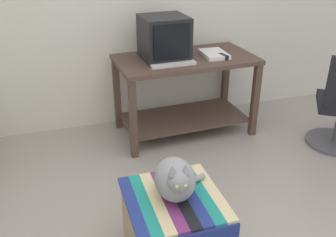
{
  "coord_description": "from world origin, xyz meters",
  "views": [
    {
      "loc": [
        -0.71,
        -1.56,
        1.81
      ],
      "look_at": [
        0.04,
        0.85,
        0.55
      ],
      "focal_mm": 40.61,
      "sensor_mm": 36.0,
      "label": 1
    }
  ],
  "objects_px": {
    "tv_monitor": "(164,38)",
    "keyboard": "(172,63)",
    "stapler": "(223,57)",
    "ottoman_with_blanket": "(174,225)",
    "book": "(214,54)",
    "cat": "(176,179)",
    "desk": "(185,82)"
  },
  "relations": [
    {
      "from": "tv_monitor",
      "to": "keyboard",
      "type": "bearing_deg",
      "value": -87.67
    },
    {
      "from": "stapler",
      "to": "ottoman_with_blanket",
      "type": "bearing_deg",
      "value": -137.72
    },
    {
      "from": "book",
      "to": "ottoman_with_blanket",
      "type": "bearing_deg",
      "value": -119.39
    },
    {
      "from": "book",
      "to": "tv_monitor",
      "type": "bearing_deg",
      "value": 173.84
    },
    {
      "from": "book",
      "to": "cat",
      "type": "xyz_separation_m",
      "value": [
        -0.85,
        -1.44,
        -0.24
      ]
    },
    {
      "from": "ottoman_with_blanket",
      "to": "cat",
      "type": "xyz_separation_m",
      "value": [
        0.01,
        0.01,
        0.33
      ]
    },
    {
      "from": "desk",
      "to": "ottoman_with_blanket",
      "type": "bearing_deg",
      "value": -114.52
    },
    {
      "from": "keyboard",
      "to": "book",
      "type": "height_order",
      "value": "book"
    },
    {
      "from": "tv_monitor",
      "to": "book",
      "type": "xyz_separation_m",
      "value": [
        0.46,
        -0.06,
        -0.17
      ]
    },
    {
      "from": "desk",
      "to": "cat",
      "type": "bearing_deg",
      "value": -114.27
    },
    {
      "from": "tv_monitor",
      "to": "keyboard",
      "type": "distance_m",
      "value": 0.25
    },
    {
      "from": "desk",
      "to": "keyboard",
      "type": "relative_size",
      "value": 3.25
    },
    {
      "from": "tv_monitor",
      "to": "stapler",
      "type": "distance_m",
      "value": 0.56
    },
    {
      "from": "book",
      "to": "stapler",
      "type": "bearing_deg",
      "value": -63.26
    },
    {
      "from": "desk",
      "to": "keyboard",
      "type": "height_order",
      "value": "keyboard"
    },
    {
      "from": "ottoman_with_blanket",
      "to": "stapler",
      "type": "bearing_deg",
      "value": 56.07
    },
    {
      "from": "tv_monitor",
      "to": "stapler",
      "type": "bearing_deg",
      "value": -20.35
    },
    {
      "from": "ottoman_with_blanket",
      "to": "cat",
      "type": "relative_size",
      "value": 1.6
    },
    {
      "from": "stapler",
      "to": "keyboard",
      "type": "bearing_deg",
      "value": 168.66
    },
    {
      "from": "tv_monitor",
      "to": "stapler",
      "type": "xyz_separation_m",
      "value": [
        0.51,
        -0.16,
        -0.17
      ]
    },
    {
      "from": "ottoman_with_blanket",
      "to": "stapler",
      "type": "height_order",
      "value": "stapler"
    },
    {
      "from": "keyboard",
      "to": "ottoman_with_blanket",
      "type": "distance_m",
      "value": 1.5
    },
    {
      "from": "keyboard",
      "to": "book",
      "type": "xyz_separation_m",
      "value": [
        0.45,
        0.12,
        0.01
      ]
    },
    {
      "from": "desk",
      "to": "stapler",
      "type": "height_order",
      "value": "stapler"
    },
    {
      "from": "book",
      "to": "keyboard",
      "type": "bearing_deg",
      "value": -163.35
    },
    {
      "from": "desk",
      "to": "keyboard",
      "type": "xyz_separation_m",
      "value": [
        -0.18,
        -0.16,
        0.25
      ]
    },
    {
      "from": "tv_monitor",
      "to": "book",
      "type": "distance_m",
      "value": 0.5
    },
    {
      "from": "tv_monitor",
      "to": "cat",
      "type": "height_order",
      "value": "tv_monitor"
    },
    {
      "from": "desk",
      "to": "cat",
      "type": "height_order",
      "value": "desk"
    },
    {
      "from": "keyboard",
      "to": "ottoman_with_blanket",
      "type": "bearing_deg",
      "value": -108.76
    },
    {
      "from": "desk",
      "to": "cat",
      "type": "distance_m",
      "value": 1.59
    },
    {
      "from": "keyboard",
      "to": "cat",
      "type": "bearing_deg",
      "value": -108.44
    }
  ]
}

